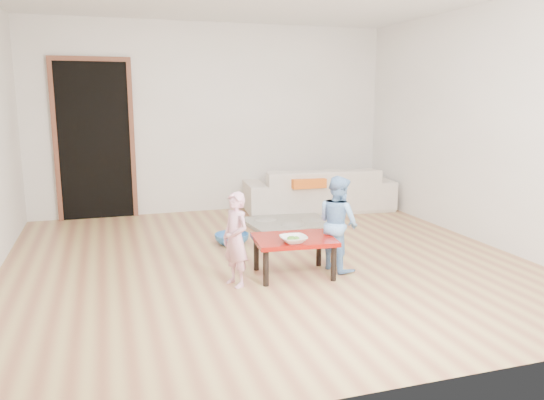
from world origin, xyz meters
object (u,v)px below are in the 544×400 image
bowl (294,239)px  child_pink (236,239)px  child_blue (338,223)px  basin (232,239)px  sofa (318,189)px  red_table (294,256)px

bowl → child_pink: child_pink is taller
bowl → child_blue: size_ratio=0.26×
bowl → basin: (-0.24, 1.33, -0.33)m
child_pink → basin: 1.34m
sofa → child_pink: 3.25m
red_table → bowl: bowl is taller
bowl → basin: bearing=100.3°
child_pink → basin: (0.26, 1.27, -0.35)m
sofa → bowl: (-1.36, -2.72, 0.08)m
bowl → child_pink: (-0.50, 0.06, 0.02)m
red_table → sofa: bearing=63.1°
red_table → child_pink: size_ratio=0.87×
sofa → red_table: (-1.30, -2.57, -0.13)m
sofa → basin: bearing=46.8°
sofa → basin: size_ratio=5.51×
sofa → child_blue: bearing=77.4°
child_blue → basin: (-0.76, 1.13, -0.39)m
basin → red_table: bearing=-75.5°
sofa → child_pink: child_pink is taller
sofa → child_blue: (-0.84, -2.52, 0.14)m
bowl → child_blue: 0.56m
sofa → child_blue: child_blue is taller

